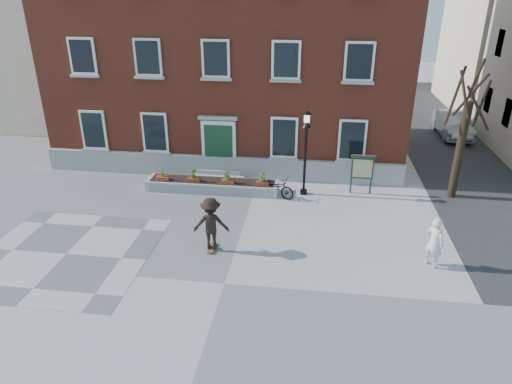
# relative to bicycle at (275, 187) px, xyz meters

# --- Properties ---
(ground) EXTENTS (100.00, 100.00, 0.00)m
(ground) POSITION_rel_bicycle_xyz_m (-1.00, -6.92, -0.49)
(ground) COLOR #9F9FA1
(ground) RESTS_ON ground
(checker_patch) EXTENTS (6.00, 6.00, 0.01)m
(checker_patch) POSITION_rel_bicycle_xyz_m (-7.00, -5.92, -0.49)
(checker_patch) COLOR #5C5C5F
(checker_patch) RESTS_ON ground
(distant_building) EXTENTS (10.00, 12.00, 13.00)m
(distant_building) POSITION_rel_bicycle_xyz_m (-19.00, 13.08, 6.01)
(distant_building) COLOR beige
(distant_building) RESTS_ON ground
(bicycle) EXTENTS (1.98, 1.37, 0.98)m
(bicycle) POSITION_rel_bicycle_xyz_m (0.00, 0.00, 0.00)
(bicycle) COLOR black
(bicycle) RESTS_ON ground
(parked_car) EXTENTS (1.66, 4.64, 1.52)m
(parked_car) POSITION_rel_bicycle_xyz_m (10.36, 10.79, 0.27)
(parked_car) COLOR #AFB2B4
(parked_car) RESTS_ON ground
(bystander) EXTENTS (0.78, 0.80, 1.84)m
(bystander) POSITION_rel_bicycle_xyz_m (5.84, -4.95, 0.43)
(bystander) COLOR silver
(bystander) RESTS_ON ground
(brick_building) EXTENTS (18.40, 10.85, 12.60)m
(brick_building) POSITION_rel_bicycle_xyz_m (-3.00, 7.06, 5.81)
(brick_building) COLOR #983C29
(brick_building) RESTS_ON ground
(planter_assembly) EXTENTS (6.20, 1.12, 1.15)m
(planter_assembly) POSITION_rel_bicycle_xyz_m (-2.99, 0.26, -0.19)
(planter_assembly) COLOR #B6B6B2
(planter_assembly) RESTS_ON ground
(bare_tree) EXTENTS (1.83, 1.83, 6.16)m
(bare_tree) POSITION_rel_bicycle_xyz_m (8.01, 1.09, 2.30)
(bare_tree) COLOR black
(bare_tree) RESTS_ON ground
(lamp_post) EXTENTS (0.40, 0.40, 3.93)m
(lamp_post) POSITION_rel_bicycle_xyz_m (1.27, 0.47, 2.05)
(lamp_post) COLOR black
(lamp_post) RESTS_ON ground
(notice_board) EXTENTS (1.10, 0.16, 1.87)m
(notice_board) POSITION_rel_bicycle_xyz_m (3.88, 0.88, 0.77)
(notice_board) COLOR #183020
(notice_board) RESTS_ON ground
(skateboarder) EXTENTS (1.36, 0.90, 2.05)m
(skateboarder) POSITION_rel_bicycle_xyz_m (-1.87, -4.88, 0.57)
(skateboarder) COLOR brown
(skateboarder) RESTS_ON ground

